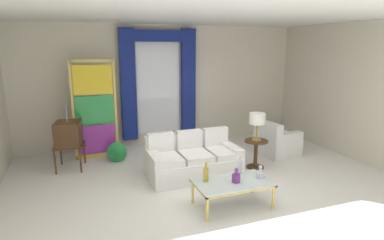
% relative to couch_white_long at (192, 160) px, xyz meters
% --- Properties ---
extents(ground_plane, '(16.00, 16.00, 0.00)m').
position_rel_couch_white_long_xyz_m(ground_plane, '(0.12, -0.67, -0.30)').
color(ground_plane, white).
extents(wall_rear, '(8.00, 0.12, 3.00)m').
position_rel_couch_white_long_xyz_m(wall_rear, '(0.12, 2.39, 1.20)').
color(wall_rear, beige).
rests_on(wall_rear, ground).
extents(wall_right, '(0.12, 7.00, 3.00)m').
position_rel_couch_white_long_xyz_m(wall_right, '(3.78, -0.07, 1.20)').
color(wall_right, beige).
rests_on(wall_right, ground).
extents(ceiling_slab, '(8.00, 7.60, 0.04)m').
position_rel_couch_white_long_xyz_m(ceiling_slab, '(0.12, 0.13, 2.72)').
color(ceiling_slab, white).
extents(curtained_window, '(2.00, 0.17, 2.70)m').
position_rel_couch_white_long_xyz_m(curtained_window, '(-0.06, 2.22, 1.44)').
color(curtained_window, white).
rests_on(curtained_window, ground).
extents(couch_white_long, '(1.77, 0.93, 0.86)m').
position_rel_couch_white_long_xyz_m(couch_white_long, '(0.00, 0.00, 0.00)').
color(couch_white_long, white).
rests_on(couch_white_long, ground).
extents(coffee_table, '(1.19, 0.69, 0.41)m').
position_rel_couch_white_long_xyz_m(coffee_table, '(0.15, -1.43, 0.07)').
color(coffee_table, silver).
rests_on(coffee_table, ground).
extents(bottle_blue_decanter, '(0.13, 0.13, 0.21)m').
position_rel_couch_white_long_xyz_m(bottle_blue_decanter, '(0.64, -1.44, 0.18)').
color(bottle_blue_decanter, silver).
rests_on(bottle_blue_decanter, coffee_table).
extents(bottle_crystal_tall, '(0.13, 0.13, 0.23)m').
position_rel_couch_white_long_xyz_m(bottle_crystal_tall, '(0.19, -1.46, 0.18)').
color(bottle_crystal_tall, '#753384').
rests_on(bottle_crystal_tall, coffee_table).
extents(bottle_amber_squat, '(0.07, 0.07, 0.31)m').
position_rel_couch_white_long_xyz_m(bottle_amber_squat, '(0.42, -1.17, 0.23)').
color(bottle_amber_squat, silver).
rests_on(bottle_amber_squat, coffee_table).
extents(bottle_ruby_flask, '(0.08, 0.08, 0.32)m').
position_rel_couch_white_long_xyz_m(bottle_ruby_flask, '(-0.24, -1.27, 0.23)').
color(bottle_ruby_flask, gold).
rests_on(bottle_ruby_flask, coffee_table).
extents(vintage_tv, '(0.62, 0.67, 1.35)m').
position_rel_couch_white_long_xyz_m(vintage_tv, '(-2.25, 1.16, 0.42)').
color(vintage_tv, '#472D19').
rests_on(vintage_tv, ground).
extents(armchair_white, '(0.92, 0.91, 0.80)m').
position_rel_couch_white_long_xyz_m(armchair_white, '(2.25, 0.48, -0.02)').
color(armchair_white, white).
rests_on(armchair_white, ground).
extents(stained_glass_divider, '(0.95, 0.05, 2.20)m').
position_rel_couch_white_long_xyz_m(stained_glass_divider, '(-1.67, 1.67, 0.75)').
color(stained_glass_divider, gold).
rests_on(stained_glass_divider, ground).
extents(peacock_figurine, '(0.44, 0.60, 0.50)m').
position_rel_couch_white_long_xyz_m(peacock_figurine, '(-1.29, 1.18, -0.08)').
color(peacock_figurine, beige).
rests_on(peacock_figurine, ground).
extents(round_side_table, '(0.48, 0.48, 0.59)m').
position_rel_couch_white_long_xyz_m(round_side_table, '(1.36, -0.12, 0.05)').
color(round_side_table, '#472D19').
rests_on(round_side_table, ground).
extents(table_lamp_brass, '(0.32, 0.32, 0.57)m').
position_rel_couch_white_long_xyz_m(table_lamp_brass, '(1.36, -0.12, 0.72)').
color(table_lamp_brass, '#B29338').
rests_on(table_lamp_brass, round_side_table).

